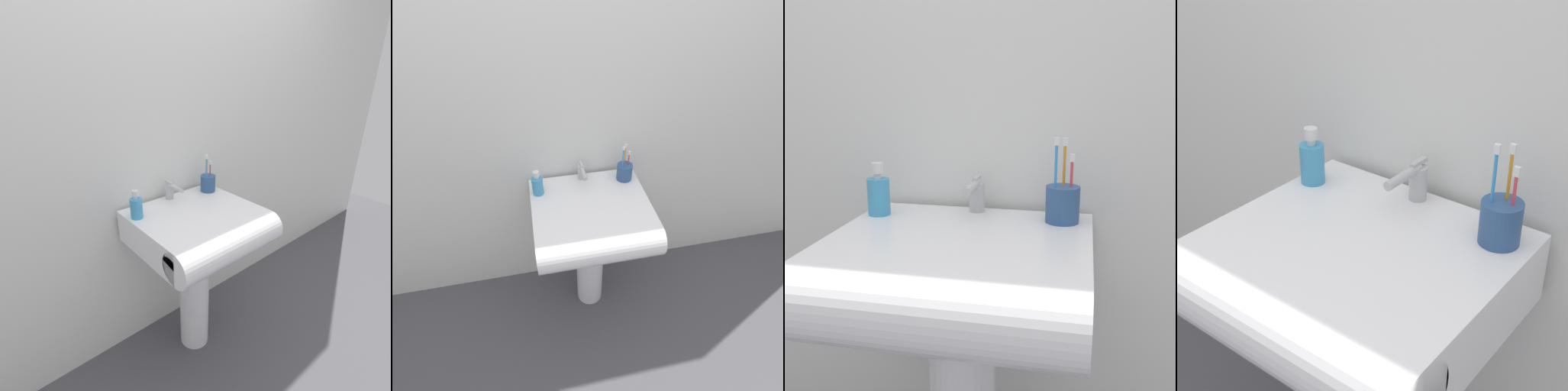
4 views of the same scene
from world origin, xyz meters
TOP-DOWN VIEW (x-y plane):
  - ground_plane at (0.00, 0.00)m, footprint 6.00×6.00m
  - wall_back at (0.00, 0.29)m, footprint 5.00×0.05m
  - sink_pedestal at (0.00, 0.00)m, footprint 0.17×0.17m
  - sink_basin at (0.00, -0.06)m, footprint 0.61×0.57m
  - faucet at (-0.01, 0.19)m, footprint 0.04×0.15m
  - toothbrush_cup at (0.23, 0.15)m, footprint 0.09×0.09m
  - soap_bottle at (-0.26, 0.12)m, footprint 0.06×0.06m

SIDE VIEW (x-z plane):
  - ground_plane at x=0.00m, z-range 0.00..0.00m
  - sink_pedestal at x=0.00m, z-range 0.00..0.71m
  - sink_basin at x=0.00m, z-range 0.71..0.88m
  - toothbrush_cup at x=0.23m, z-range 0.82..1.03m
  - faucet at x=-0.01m, z-range 0.88..0.98m
  - soap_bottle at x=-0.26m, z-range 0.86..1.00m
  - wall_back at x=0.00m, z-range 0.00..2.40m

